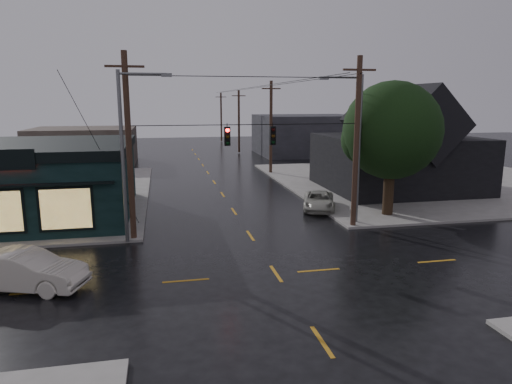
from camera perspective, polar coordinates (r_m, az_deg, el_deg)
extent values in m
plane|color=black|center=(20.75, 2.52, -10.17)|extent=(160.00, 160.00, 0.00)
cube|color=slate|center=(46.58, 20.63, 1.28)|extent=(28.00, 28.00, 0.15)
cube|color=black|center=(33.72, -29.17, 0.75)|extent=(16.00, 12.00, 4.20)
cube|color=black|center=(41.16, 17.16, 3.55)|extent=(12.00, 11.00, 4.50)
cylinder|color=black|center=(31.46, 16.28, 1.02)|extent=(0.70, 0.70, 4.15)
sphere|color=black|center=(31.05, 16.63, 7.40)|extent=(6.36, 6.36, 6.36)
cylinder|color=black|center=(25.69, -0.96, 8.42)|extent=(13.00, 0.04, 0.04)
cube|color=#392E2A|center=(59.66, -20.66, 5.39)|extent=(12.00, 10.00, 4.40)
cube|color=#242429|center=(67.18, 6.37, 7.14)|extent=(14.00, 12.00, 5.60)
imported|color=beige|center=(21.05, -26.96, -8.75)|extent=(5.24, 3.22, 1.63)
imported|color=#A7A79A|center=(32.65, 7.87, -1.11)|extent=(3.48, 5.01, 1.27)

